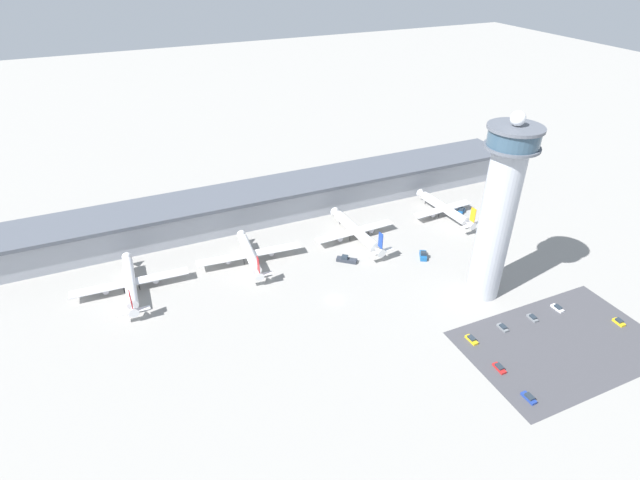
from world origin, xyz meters
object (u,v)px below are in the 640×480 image
airplane_gate_charlie (356,231)px  car_navy_sedan (619,322)px  airplane_gate_alpha (130,283)px  service_truck_catering (461,212)px  service_truck_baggage (423,255)px  car_red_hatchback (472,339)px  service_truck_fuel (346,260)px  car_maroon_suv (529,398)px  car_green_van (533,318)px  car_grey_coupe (499,368)px  airplane_gate_bravo (250,254)px  control_tower (499,209)px  car_yellow_taxi (503,327)px  airplane_gate_delta (444,209)px  car_silver_sedan (558,308)px

airplane_gate_charlie → car_navy_sedan: bearing=-56.3°
airplane_gate_alpha → service_truck_catering: airplane_gate_alpha is taller
service_truck_baggage → car_red_hatchback: service_truck_baggage is taller
airplane_gate_charlie → service_truck_catering: size_ratio=4.94×
service_truck_fuel → airplane_gate_alpha: bearing=169.9°
airplane_gate_alpha → service_truck_catering: bearing=0.0°
service_truck_catering → car_maroon_suv: size_ratio=1.74×
car_green_van → car_grey_coupe: 29.68m
airplane_gate_charlie → airplane_gate_bravo: bearing=179.0°
airplane_gate_bravo → service_truck_catering: airplane_gate_bravo is taller
control_tower → airplane_gate_alpha: 132.88m
service_truck_baggage → airplane_gate_alpha: bearing=167.5°
car_red_hatchback → airplane_gate_alpha: bearing=143.7°
airplane_gate_bravo → car_green_van: (78.63, -72.11, -3.71)m
car_yellow_taxi → service_truck_fuel: bearing=117.8°
car_navy_sedan → service_truck_baggage: bearing=122.1°
airplane_gate_charlie → car_maroon_suv: airplane_gate_charlie is taller
service_truck_catering → car_navy_sedan: 85.63m
control_tower → airplane_gate_delta: bearing=67.8°
airplane_gate_charlie → service_truck_baggage: 30.44m
car_silver_sedan → service_truck_catering: bearing=80.0°
service_truck_fuel → car_red_hatchback: bearing=-73.8°
service_truck_fuel → car_grey_coupe: (16.59, -71.15, -0.36)m
control_tower → airplane_gate_alpha: size_ratio=1.62×
airplane_gate_alpha → car_silver_sedan: bearing=-27.7°
airplane_gate_bravo → airplane_gate_charlie: airplane_gate_charlie is taller
car_navy_sedan → car_green_van: bearing=151.6°
airplane_gate_bravo → airplane_gate_charlie: 47.19m
service_truck_catering → car_silver_sedan: (-12.66, -71.58, -0.38)m
airplane_gate_bravo → car_yellow_taxi: 97.54m
airplane_gate_alpha → airplane_gate_charlie: bearing=-0.4°
airplane_gate_alpha → car_maroon_suv: bearing=-45.1°
airplane_gate_charlie → car_grey_coupe: (5.13, -85.00, -3.58)m
car_yellow_taxi → car_maroon_suv: bearing=-117.3°
service_truck_catering → car_maroon_suv: 110.68m
airplane_gate_delta → service_truck_catering: airplane_gate_delta is taller
airplane_gate_charlie → car_yellow_taxi: bearing=-75.3°
car_navy_sedan → car_silver_sedan: bearing=133.4°
service_truck_catering → car_grey_coupe: 99.70m
car_navy_sedan → car_green_van: car_navy_sedan is taller
service_truck_baggage → car_silver_sedan: 53.05m
service_truck_fuel → car_yellow_taxi: 64.65m
airplane_gate_bravo → car_yellow_taxi: bearing=-47.5°
airplane_gate_delta → service_truck_baggage: airplane_gate_delta is taller
airplane_gate_charlie → airplane_gate_alpha: bearing=179.6°
airplane_gate_delta → car_green_van: bearing=-102.1°
car_maroon_suv → car_green_van: (26.46, 26.19, -0.08)m
airplane_gate_bravo → airplane_gate_charlie: bearing=-1.0°
service_truck_catering → car_red_hatchback: bearing=-125.1°
car_silver_sedan → airplane_gate_bravo: bearing=141.6°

